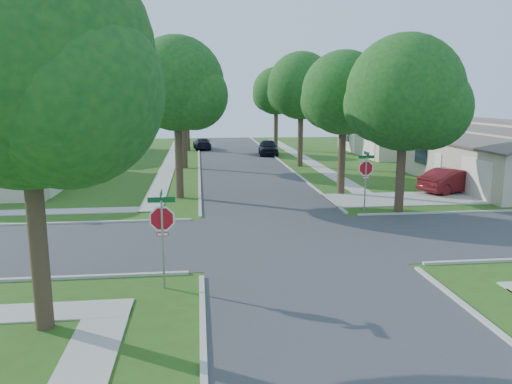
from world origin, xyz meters
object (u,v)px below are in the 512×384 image
object	(u,v)px
tree_e_mid	(302,89)
tree_w_mid	(184,86)
stop_sign_ne	(366,171)
car_driveway	(453,180)
tree_e_far	(277,93)
house_ne_near	(502,161)
house_nw_far	(72,139)
tree_w_far	(187,98)
house_nw_near	(9,161)
tree_ne_corner	(406,98)
stop_sign_sw	(162,223)
car_curb_west	(202,144)
tree_w_near	(178,88)
house_ne_far	(395,138)
tree_e_near	(344,97)
tree_sw_corner	(27,71)
car_curb_east	(268,147)

from	to	relation	value
tree_e_mid	tree_w_mid	world-z (taller)	tree_w_mid
stop_sign_ne	car_driveway	xyz separation A→B (m)	(6.80, 4.00, -1.30)
car_driveway	tree_e_far	bearing A→B (deg)	-6.81
house_ne_near	house_nw_far	world-z (taller)	same
tree_w_far	house_nw_near	xyz separation A→B (m)	(-11.34, -19.01, -3.99)
tree_e_mid	tree_ne_corner	world-z (taller)	tree_e_mid
tree_e_far	car_driveway	distance (m)	26.71
tree_e_mid	tree_ne_corner	size ratio (longest dim) A/B	1.06
stop_sign_sw	stop_sign_ne	bearing A→B (deg)	45.00
tree_e_mid	car_curb_west	bearing A→B (deg)	119.22
stop_sign_ne	tree_w_near	world-z (taller)	tree_w_near
stop_sign_sw	tree_w_near	distance (m)	14.30
tree_e_far	house_ne_near	world-z (taller)	tree_e_far
tree_e_mid	car_curb_west	xyz separation A→B (m)	(-7.96, 14.23, -5.63)
stop_sign_sw	house_ne_near	size ratio (longest dim) A/B	0.22
house_ne_near	house_ne_far	xyz separation A→B (m)	(0.00, 18.00, 0.00)
tree_e_mid	tree_ne_corner	xyz separation A→B (m)	(1.60, -16.80, -0.66)
tree_e_near	tree_w_mid	xyz separation A→B (m)	(-9.39, 12.00, 0.85)
tree_sw_corner	house_ne_far	size ratio (longest dim) A/B	0.70
tree_sw_corner	car_curb_east	distance (m)	38.16
stop_sign_ne	stop_sign_sw	bearing A→B (deg)	-135.00
tree_sw_corner	house_ne_near	size ratio (longest dim) A/B	0.70
house_ne_near	car_curb_east	distance (m)	22.29
tree_e_near	tree_e_mid	size ratio (longest dim) A/B	0.90
car_curb_east	car_curb_west	size ratio (longest dim) A/B	1.04
house_ne_far	tree_w_mid	bearing A→B (deg)	-158.83
tree_ne_corner	stop_sign_ne	bearing A→B (deg)	163.45
tree_e_mid	tree_sw_corner	distance (m)	30.54
tree_e_near	house_nw_far	world-z (taller)	tree_e_near
tree_e_far	tree_ne_corner	xyz separation A→B (m)	(1.61, -29.80, -0.39)
house_nw_far	car_curb_east	bearing A→B (deg)	-8.19
tree_sw_corner	tree_ne_corner	bearing A→B (deg)	39.07
tree_w_near	tree_sw_corner	xyz separation A→B (m)	(-2.79, -16.00, 0.15)
tree_e_mid	tree_w_near	distance (m)	15.25
tree_e_far	house_nw_far	distance (m)	21.31
house_ne_near	house_nw_near	xyz separation A→B (m)	(-31.98, 4.00, 0.00)
car_driveway	tree_w_near	bearing A→B (deg)	67.17
tree_e_near	house_nw_far	bearing A→B (deg)	132.06
tree_e_mid	tree_ne_corner	distance (m)	16.89
stop_sign_ne	tree_w_far	world-z (taller)	tree_w_far
tree_sw_corner	tree_w_mid	bearing A→B (deg)	84.30
house_ne_far	house_nw_near	world-z (taller)	same
house_nw_near	tree_e_near	bearing A→B (deg)	-16.11
tree_w_near	car_curb_west	size ratio (longest dim) A/B	2.10
tree_e_near	tree_e_mid	xyz separation A→B (m)	(0.01, 12.00, 0.61)
tree_w_near	house_nw_near	distance (m)	13.63
tree_ne_corner	car_driveway	bearing A→B (deg)	41.16
car_driveway	car_curb_west	world-z (taller)	car_driveway
tree_ne_corner	house_nw_near	xyz separation A→B (m)	(-22.35, 10.79, -4.08)
tree_ne_corner	tree_w_far	bearing A→B (deg)	110.28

